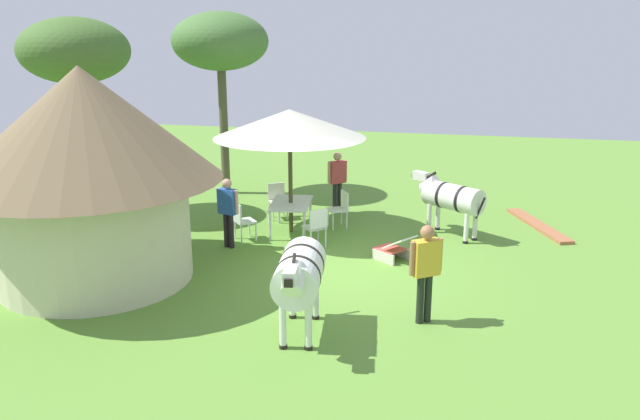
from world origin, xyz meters
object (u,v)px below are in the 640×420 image
at_px(patio_chair_east_end, 242,219).
at_px(guest_behind_table, 228,207).
at_px(patio_chair_west_end, 341,207).
at_px(acacia_tree_behind_hut, 220,43).
at_px(acacia_tree_far_lawn, 75,52).
at_px(guest_beside_umbrella, 337,177).
at_px(striped_lounge_chair, 394,249).
at_px(zebra_nearest_camera, 299,274).
at_px(thatched_hut, 87,160).
at_px(patio_chair_near_hut, 316,225).
at_px(standing_watcher, 426,265).
at_px(patio_chair_near_lawn, 277,198).
at_px(zebra_by_umbrella, 451,198).
at_px(patio_dining_table, 291,206).
at_px(shade_umbrella, 290,124).

relative_size(patio_chair_east_end, guest_behind_table, 0.57).
distance_m(patio_chair_east_end, patio_chair_west_end, 2.54).
height_order(acacia_tree_behind_hut, acacia_tree_far_lawn, acacia_tree_behind_hut).
bearing_deg(guest_beside_umbrella, striped_lounge_chair, 76.80).
bearing_deg(zebra_nearest_camera, thatched_hut, -24.74).
relative_size(zebra_nearest_camera, acacia_tree_behind_hut, 0.40).
bearing_deg(guest_behind_table, guest_beside_umbrella, -103.02).
relative_size(patio_chair_near_hut, standing_watcher, 0.53).
bearing_deg(zebra_nearest_camera, patio_chair_near_lawn, -77.73).
bearing_deg(patio_chair_near_lawn, acacia_tree_behind_hut, -75.11).
height_order(patio_chair_west_end, zebra_nearest_camera, zebra_nearest_camera).
relative_size(patio_chair_near_lawn, acacia_tree_far_lawn, 0.18).
distance_m(guest_beside_umbrella, zebra_by_umbrella, 3.26).
relative_size(patio_chair_near_hut, patio_chair_near_lawn, 1.00).
bearing_deg(acacia_tree_behind_hut, patio_chair_near_hut, -138.17).
height_order(patio_dining_table, zebra_nearest_camera, zebra_nearest_camera).
height_order(guest_beside_umbrella, acacia_tree_far_lawn, acacia_tree_far_lawn).
relative_size(shade_umbrella, striped_lounge_chair, 3.68).
distance_m(patio_chair_near_hut, acacia_tree_behind_hut, 6.81).
bearing_deg(zebra_nearest_camera, striped_lounge_chair, -113.62).
xyz_separation_m(patio_chair_east_end, guest_beside_umbrella, (2.74, -1.70, 0.47)).
distance_m(patio_chair_east_end, guest_behind_table, 0.70).
distance_m(standing_watcher, zebra_by_umbrella, 4.79).
height_order(patio_dining_table, patio_chair_east_end, patio_chair_east_end).
height_order(guest_behind_table, zebra_nearest_camera, guest_behind_table).
bearing_deg(guest_beside_umbrella, patio_chair_near_hut, 48.65).
distance_m(thatched_hut, acacia_tree_far_lawn, 5.14).
bearing_deg(guest_behind_table, standing_watcher, 164.00).
height_order(patio_chair_east_end, patio_chair_west_end, same).
distance_m(patio_chair_east_end, acacia_tree_behind_hut, 5.95).
bearing_deg(striped_lounge_chair, patio_chair_east_end, 117.66).
bearing_deg(acacia_tree_behind_hut, patio_chair_near_lawn, -133.81).
bearing_deg(thatched_hut, patio_chair_near_hut, -53.64).
bearing_deg(shade_umbrella, zebra_nearest_camera, -163.18).
relative_size(patio_chair_east_end, patio_chair_near_hut, 1.00).
bearing_deg(shade_umbrella, patio_dining_table, 26.57).
xyz_separation_m(patio_chair_east_end, standing_watcher, (-3.36, -4.39, 0.50)).
relative_size(thatched_hut, patio_chair_near_lawn, 5.57).
bearing_deg(patio_chair_near_hut, patio_dining_table, 90.00).
distance_m(striped_lounge_chair, zebra_nearest_camera, 3.96).
bearing_deg(acacia_tree_far_lawn, patio_chair_west_end, -86.72).
bearing_deg(patio_dining_table, standing_watcher, -140.75).
height_order(zebra_nearest_camera, zebra_by_umbrella, zebra_nearest_camera).
height_order(thatched_hut, shade_umbrella, thatched_hut).
bearing_deg(guest_behind_table, patio_chair_west_end, -120.17).
distance_m(patio_chair_east_end, zebra_nearest_camera, 4.94).
xyz_separation_m(shade_umbrella, zebra_nearest_camera, (-5.10, -1.54, -1.59)).
height_order(patio_chair_near_lawn, acacia_tree_far_lawn, acacia_tree_far_lawn).
bearing_deg(shade_umbrella, patio_chair_near_lawn, 31.29).
bearing_deg(zebra_nearest_camera, patio_chair_east_end, -66.98).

